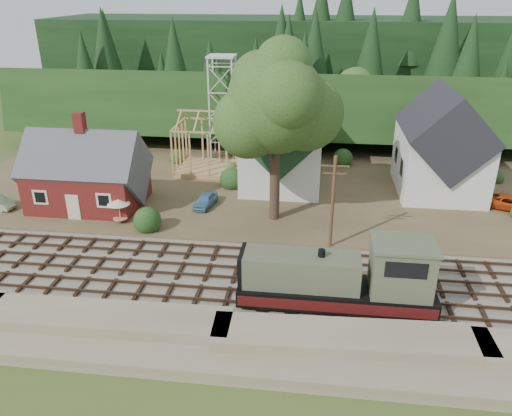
# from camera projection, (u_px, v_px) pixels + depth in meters

# --- Properties ---
(ground) EXTENTS (140.00, 140.00, 0.00)m
(ground) POSITION_uv_depth(u_px,v_px,m) (235.00, 277.00, 36.91)
(ground) COLOR #384C1E
(ground) RESTS_ON ground
(embankment) EXTENTS (64.00, 5.00, 1.60)m
(embankment) POSITION_uv_depth(u_px,v_px,m) (211.00, 353.00, 29.20)
(embankment) COLOR #7F7259
(embankment) RESTS_ON ground
(railroad_bed) EXTENTS (64.00, 11.00, 0.16)m
(railroad_bed) POSITION_uv_depth(u_px,v_px,m) (235.00, 276.00, 36.88)
(railroad_bed) COLOR #726B5B
(railroad_bed) RESTS_ON ground
(village_flat) EXTENTS (64.00, 26.00, 0.30)m
(village_flat) POSITION_uv_depth(u_px,v_px,m) (262.00, 187.00, 53.18)
(village_flat) COLOR brown
(village_flat) RESTS_ON ground
(hillside) EXTENTS (70.00, 28.96, 12.74)m
(hillside) POSITION_uv_depth(u_px,v_px,m) (281.00, 130.00, 75.01)
(hillside) COLOR #1E3F19
(hillside) RESTS_ON ground
(ridge) EXTENTS (80.00, 20.00, 12.00)m
(ridge) POSITION_uv_depth(u_px,v_px,m) (288.00, 107.00, 89.52)
(ridge) COLOR black
(ridge) RESTS_ON ground
(depot) EXTENTS (10.80, 7.41, 9.00)m
(depot) POSITION_uv_depth(u_px,v_px,m) (87.00, 176.00, 47.42)
(depot) COLOR #521712
(depot) RESTS_ON village_flat
(church) EXTENTS (8.40, 15.17, 13.00)m
(church) POSITION_uv_depth(u_px,v_px,m) (283.00, 137.00, 52.43)
(church) COLOR silver
(church) RESTS_ON village_flat
(farmhouse) EXTENTS (8.40, 10.80, 10.60)m
(farmhouse) POSITION_uv_depth(u_px,v_px,m) (441.00, 148.00, 50.11)
(farmhouse) COLOR silver
(farmhouse) RESTS_ON village_flat
(timber_frame) EXTENTS (8.20, 6.20, 6.99)m
(timber_frame) POSITION_uv_depth(u_px,v_px,m) (214.00, 146.00, 56.23)
(timber_frame) COLOR tan
(timber_frame) RESTS_ON village_flat
(lattice_tower) EXTENTS (3.20, 3.20, 12.12)m
(lattice_tower) POSITION_uv_depth(u_px,v_px,m) (222.00, 76.00, 58.93)
(lattice_tower) COLOR silver
(lattice_tower) RESTS_ON village_flat
(big_tree) EXTENTS (10.90, 8.40, 14.70)m
(big_tree) POSITION_uv_depth(u_px,v_px,m) (278.00, 110.00, 41.67)
(big_tree) COLOR #38281E
(big_tree) RESTS_ON village_flat
(telegraph_pole_near) EXTENTS (2.20, 0.28, 8.00)m
(telegraph_pole_near) POSITION_uv_depth(u_px,v_px,m) (333.00, 202.00, 39.11)
(telegraph_pole_near) COLOR #4C331E
(telegraph_pole_near) RESTS_ON ground
(locomotive) EXTENTS (12.62, 3.16, 5.03)m
(locomotive) POSITION_uv_depth(u_px,v_px,m) (344.00, 280.00, 32.41)
(locomotive) COLOR black
(locomotive) RESTS_ON railroad_bed
(car_blue) EXTENTS (2.08, 3.89, 1.26)m
(car_blue) POSITION_uv_depth(u_px,v_px,m) (205.00, 200.00, 47.89)
(car_blue) COLOR teal
(car_blue) RESTS_ON village_flat
(car_red) EXTENTS (5.15, 3.76, 1.30)m
(car_red) POSITION_uv_depth(u_px,v_px,m) (511.00, 203.00, 47.21)
(car_red) COLOR #CB4110
(car_red) RESTS_ON village_flat
(patio_set) EXTENTS (2.00, 2.00, 2.23)m
(patio_set) POSITION_uv_depth(u_px,v_px,m) (118.00, 203.00, 44.06)
(patio_set) COLOR silver
(patio_set) RESTS_ON village_flat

